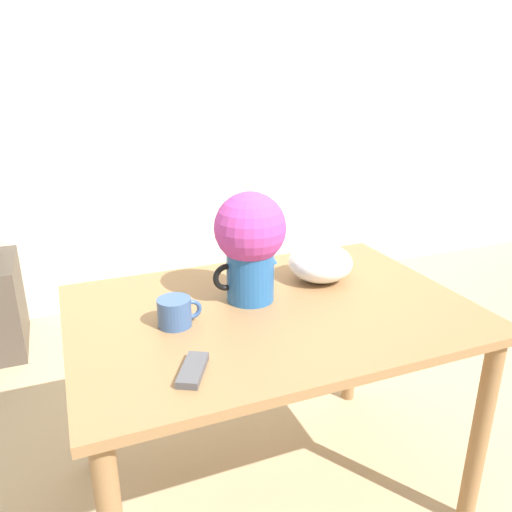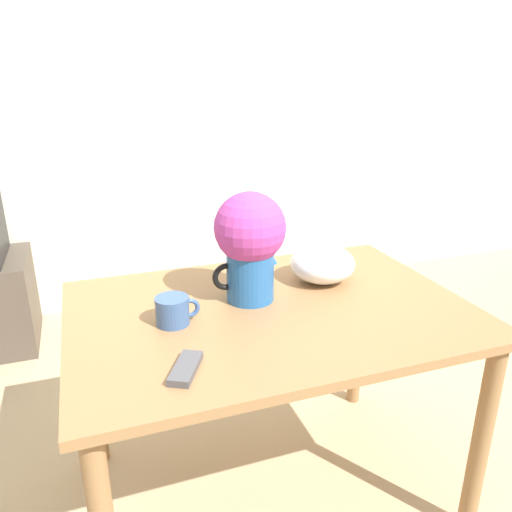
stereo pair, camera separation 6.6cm
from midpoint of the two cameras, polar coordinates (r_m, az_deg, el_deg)
wall_back at (r=3.30m, az=-11.75°, el=16.43°), size 8.00×0.05×2.60m
table at (r=1.70m, az=2.77°, el=-9.11°), size 1.29×0.90×0.77m
flower_vase at (r=1.63m, az=0.47°, el=1.80°), size 0.25×0.24×0.37m
coffee_mug at (r=1.54m, az=-8.21°, el=-6.20°), size 0.14×0.10×0.09m
white_bowl at (r=1.84m, az=8.62°, el=-0.86°), size 0.24×0.24×0.14m
remote_control at (r=1.32m, az=-6.57°, el=-12.64°), size 0.12×0.16×0.02m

